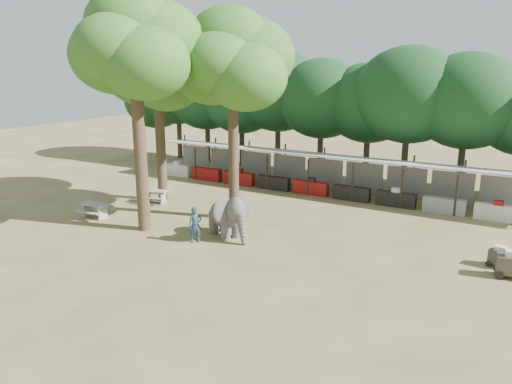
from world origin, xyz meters
The scene contains 12 objects.
ground centered at (0.00, 0.00, 0.00)m, with size 100.00×100.00×0.00m, color brown.
vendor_stalls centered at (0.00, 13.84, 1.18)m, with size 28.00×2.99×2.80m.
yard_tree_left centered at (-9.13, 7.19, 8.20)m, with size 7.10×6.90×11.02m.
yard_tree_center centered at (-6.13, 2.19, 9.21)m, with size 7.10×6.90×12.04m.
yard_tree_back centered at (-3.13, 6.19, 8.54)m, with size 7.10×6.90×11.36m.
backdrop_trees centered at (0.00, 19.00, 5.51)m, with size 46.46×5.95×8.33m.
elephant centered at (-1.55, 3.22, 1.12)m, with size 2.99×2.38×2.24m.
handler centered at (-2.53, 1.79, 0.89)m, with size 0.64×0.42×1.77m, color #26384C.
picnic_table_near centered at (-9.81, 2.16, 0.54)m, with size 1.70×1.55×0.83m.
picnic_table_far centered at (-8.95, 6.19, 0.52)m, with size 1.91×1.80×0.80m.
cart_front centered at (11.00, 4.87, 0.57)m, with size 1.31×0.97×1.17m.
cart_back centered at (10.50, 5.88, 0.46)m, with size 1.03×0.77×0.92m.
Camera 1 is at (11.49, -16.50, 8.45)m, focal length 35.00 mm.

